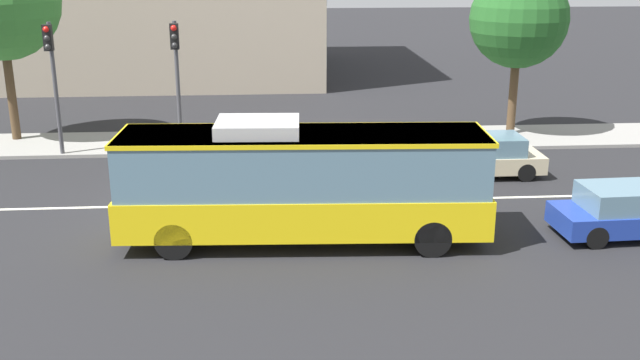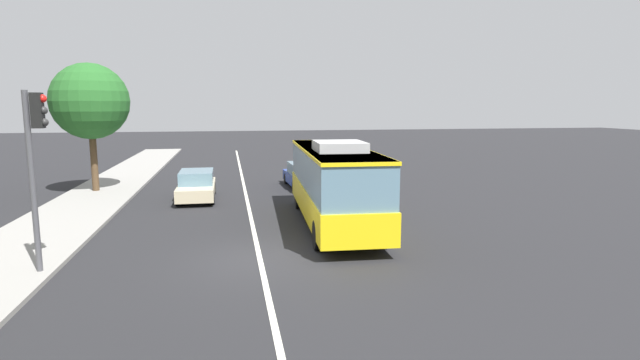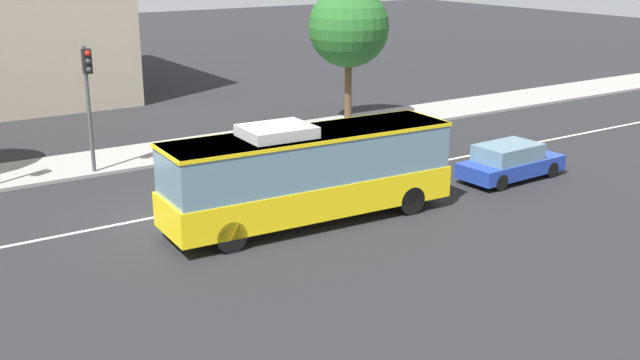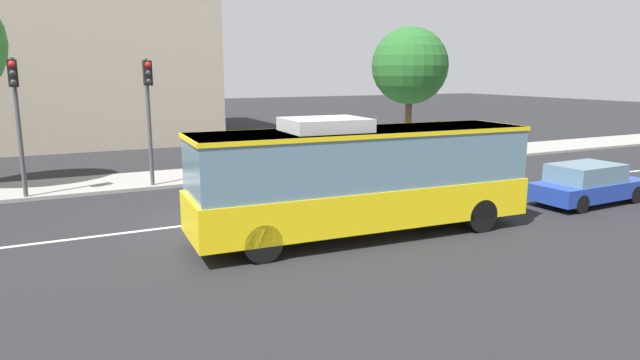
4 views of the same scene
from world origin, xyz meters
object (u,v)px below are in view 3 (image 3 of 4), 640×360
(transit_bus, at_px, (309,170))
(traffic_light_near_corner, at_px, (88,88))
(street_tree_kerbside_centre, at_px, (349,27))
(sedan_blue, at_px, (510,162))
(sedan_beige, at_px, (367,140))

(transit_bus, bearing_deg, traffic_light_near_corner, 117.65)
(street_tree_kerbside_centre, bearing_deg, sedan_blue, -91.40)
(sedan_beige, relative_size, traffic_light_near_corner, 0.87)
(traffic_light_near_corner, relative_size, street_tree_kerbside_centre, 0.74)
(sedan_beige, xyz_separation_m, street_tree_kerbside_centre, (2.93, 5.60, 4.27))
(traffic_light_near_corner, distance_m, street_tree_kerbside_centre, 14.15)
(sedan_blue, bearing_deg, traffic_light_near_corner, 142.63)
(sedan_beige, bearing_deg, street_tree_kerbside_centre, -117.75)
(transit_bus, xyz_separation_m, traffic_light_near_corner, (-4.35, 9.34, 1.75))
(sedan_beige, bearing_deg, transit_bus, 40.85)
(street_tree_kerbside_centre, bearing_deg, sedan_beige, -117.66)
(transit_bus, height_order, sedan_blue, transit_bus)
(sedan_blue, height_order, street_tree_kerbside_centre, street_tree_kerbside_centre)
(transit_bus, height_order, traffic_light_near_corner, traffic_light_near_corner)
(transit_bus, relative_size, traffic_light_near_corner, 1.94)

